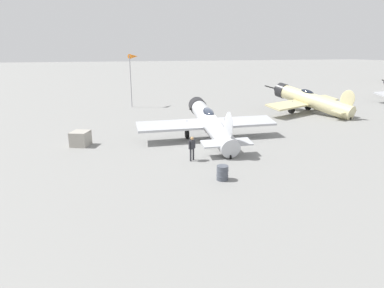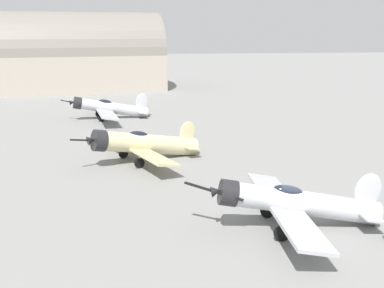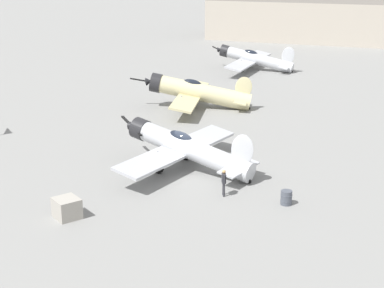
% 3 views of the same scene
% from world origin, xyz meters
% --- Properties ---
extents(ground_plane, '(400.00, 400.00, 0.00)m').
position_xyz_m(ground_plane, '(0.00, 0.00, 0.00)').
color(ground_plane, gray).
extents(airplane_foreground, '(10.87, 11.15, 3.14)m').
position_xyz_m(airplane_foreground, '(0.49, -0.03, 1.48)').
color(airplane_foreground, '#B7BABF').
rests_on(airplane_foreground, ground_plane).
extents(airplane_mid_apron, '(10.48, 11.72, 3.26)m').
position_xyz_m(airplane_mid_apron, '(8.06, -14.74, 1.47)').
color(airplane_mid_apron, beige).
rests_on(airplane_mid_apron, ground_plane).
extents(ground_crew_mechanic, '(0.42, 0.52, 1.57)m').
position_xyz_m(ground_crew_mechanic, '(-3.67, 2.71, 0.95)').
color(ground_crew_mechanic, '#2D2D33').
rests_on(ground_crew_mechanic, ground_plane).
extents(equipment_crate, '(1.69, 1.63, 1.08)m').
position_xyz_m(equipment_crate, '(2.05, 9.53, 0.54)').
color(equipment_crate, '#9E998E').
rests_on(equipment_crate, ground_plane).
extents(fuel_drum, '(0.66, 0.66, 0.81)m').
position_xyz_m(fuel_drum, '(-7.24, 2.11, 0.40)').
color(fuel_drum, '#474C56').
rests_on(fuel_drum, ground_plane).
extents(windsock_mast, '(1.71, 1.60, 6.38)m').
position_xyz_m(windsock_mast, '(18.76, 3.14, 5.80)').
color(windsock_mast, gray).
rests_on(windsock_mast, ground_plane).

